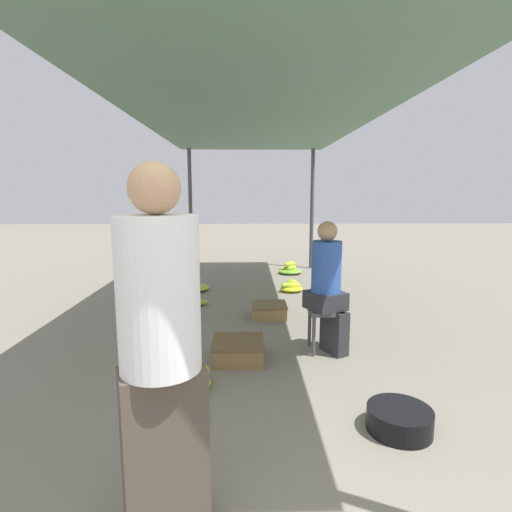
# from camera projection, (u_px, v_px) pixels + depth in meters

# --- Properties ---
(canopy_post_back_left) EXTENTS (0.08, 0.08, 2.54)m
(canopy_post_back_left) POSITION_uv_depth(u_px,v_px,m) (191.00, 210.00, 8.51)
(canopy_post_back_left) COLOR #4C4C51
(canopy_post_back_left) RESTS_ON ground
(canopy_post_back_right) EXTENTS (0.08, 0.08, 2.54)m
(canopy_post_back_right) POSITION_uv_depth(u_px,v_px,m) (312.00, 210.00, 8.57)
(canopy_post_back_right) COLOR #4C4C51
(canopy_post_back_right) RESTS_ON ground
(canopy_tarp) EXTENTS (3.00, 7.49, 0.04)m
(canopy_tarp) POSITION_uv_depth(u_px,v_px,m) (255.00, 115.00, 4.83)
(canopy_tarp) COLOR #567A60
(canopy_tarp) RESTS_ON canopy_post_front_left
(vendor_foreground) EXTENTS (0.49, 0.49, 1.77)m
(vendor_foreground) POSITION_uv_depth(u_px,v_px,m) (161.00, 349.00, 1.84)
(vendor_foreground) COLOR #4C4238
(vendor_foreground) RESTS_ON ground
(stool) EXTENTS (0.34, 0.34, 0.45)m
(stool) POSITION_uv_depth(u_px,v_px,m) (325.00, 317.00, 4.11)
(stool) COLOR #4C4C4C
(stool) RESTS_ON ground
(vendor_seated) EXTENTS (0.46, 0.46, 1.35)m
(vendor_seated) POSITION_uv_depth(u_px,v_px,m) (328.00, 285.00, 4.05)
(vendor_seated) COLOR #2D2D33
(vendor_seated) RESTS_ON ground
(basin_black) EXTENTS (0.45, 0.45, 0.16)m
(basin_black) POSITION_uv_depth(u_px,v_px,m) (399.00, 420.00, 2.75)
(basin_black) COLOR black
(basin_black) RESTS_ON ground
(banana_pile_left_0) EXTENTS (0.58, 0.47, 0.20)m
(banana_pile_left_0) POSITION_uv_depth(u_px,v_px,m) (187.00, 301.00, 5.81)
(banana_pile_left_0) COLOR #83B935
(banana_pile_left_0) RESTS_ON ground
(banana_pile_left_1) EXTENTS (0.60, 0.47, 0.26)m
(banana_pile_left_1) POSITION_uv_depth(u_px,v_px,m) (192.00, 286.00, 6.72)
(banana_pile_left_1) COLOR #76B337
(banana_pile_left_1) RESTS_ON ground
(banana_pile_left_2) EXTENTS (0.49, 0.50, 0.21)m
(banana_pile_left_2) POSITION_uv_depth(u_px,v_px,m) (182.00, 381.00, 3.33)
(banana_pile_left_2) COLOR #A4C62F
(banana_pile_left_2) RESTS_ON ground
(banana_pile_right_0) EXTENTS (0.49, 0.47, 0.26)m
(banana_pile_right_0) POSITION_uv_depth(u_px,v_px,m) (290.00, 270.00, 8.12)
(banana_pile_right_0) COLOR #A8C72E
(banana_pile_right_0) RESTS_ON ground
(banana_pile_right_1) EXTENTS (0.40, 0.45, 0.20)m
(banana_pile_right_1) POSITION_uv_depth(u_px,v_px,m) (292.00, 286.00, 6.69)
(banana_pile_right_1) COLOR yellow
(banana_pile_right_1) RESTS_ON ground
(crate_near) EXTENTS (0.46, 0.46, 0.18)m
(crate_near) POSITION_uv_depth(u_px,v_px,m) (269.00, 310.00, 5.29)
(crate_near) COLOR #9E7A4C
(crate_near) RESTS_ON ground
(crate_mid) EXTENTS (0.51, 0.51, 0.20)m
(crate_mid) POSITION_uv_depth(u_px,v_px,m) (238.00, 350.00, 3.93)
(crate_mid) COLOR olive
(crate_mid) RESTS_ON ground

